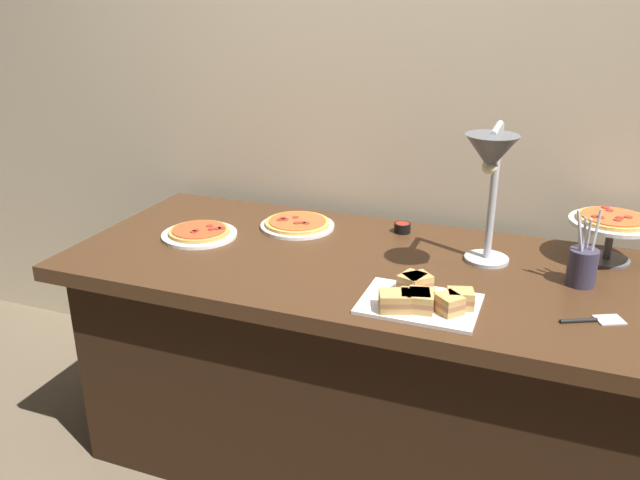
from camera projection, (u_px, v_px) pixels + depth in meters
name	position (u px, v px, depth m)	size (l,w,h in m)	color
ground_plane	(356.00, 452.00, 2.36)	(8.00, 8.00, 0.00)	brown
back_wall	(406.00, 99.00, 2.36)	(4.40, 0.04, 2.40)	#C6B593
buffet_table	(359.00, 361.00, 2.22)	(1.90, 0.84, 0.76)	#422816
heat_lamp	(491.00, 166.00, 1.83)	(0.15, 0.31, 0.45)	#B7BABF
pizza_plate_front	(297.00, 224.00, 2.36)	(0.27, 0.27, 0.03)	white
pizza_plate_center	(199.00, 233.00, 2.28)	(0.26, 0.26, 0.03)	white
pizza_plate_raised_stand	(612.00, 225.00, 2.04)	(0.26, 0.26, 0.15)	#595B60
sandwich_platter	(421.00, 298.00, 1.77)	(0.32, 0.23, 0.06)	white
sauce_cup_near	(402.00, 227.00, 2.31)	(0.06, 0.06, 0.03)	black
utensil_holder	(582.00, 266.00, 1.89)	(0.08, 0.08, 0.23)	#383347
serving_spatula	(595.00, 320.00, 1.70)	(0.17, 0.11, 0.01)	#B7BABF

